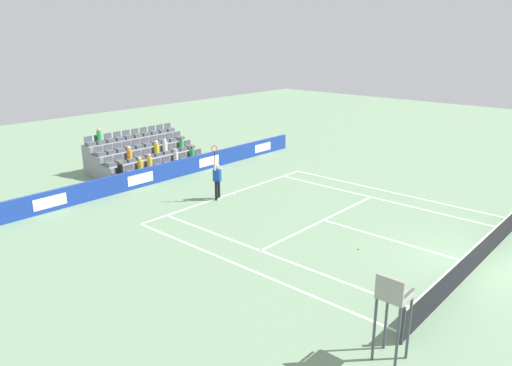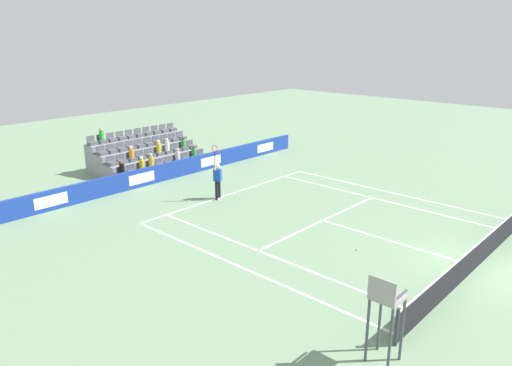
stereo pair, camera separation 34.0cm
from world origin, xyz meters
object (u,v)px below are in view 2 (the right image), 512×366
Objects in this scene: tennis_net at (479,254)px; loose_tennis_ball at (357,249)px; tennis_player at (218,179)px; umpire_chair at (385,306)px.

tennis_net is 176.03× the size of loose_tennis_ball.
tennis_player is (1.08, -11.79, 0.50)m from tennis_net.
loose_tennis_ball is (0.52, 8.05, -0.96)m from tennis_player.
tennis_player reaches higher than tennis_net.
tennis_player is at bearing -93.72° from loose_tennis_ball.
tennis_player reaches higher than loose_tennis_ball.
umpire_chair is 34.41× the size of loose_tennis_ball.
loose_tennis_ball is at bearing -143.74° from umpire_chair.
tennis_net is at bearing -179.63° from umpire_chair.
umpire_chair is at bearing 64.36° from tennis_player.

